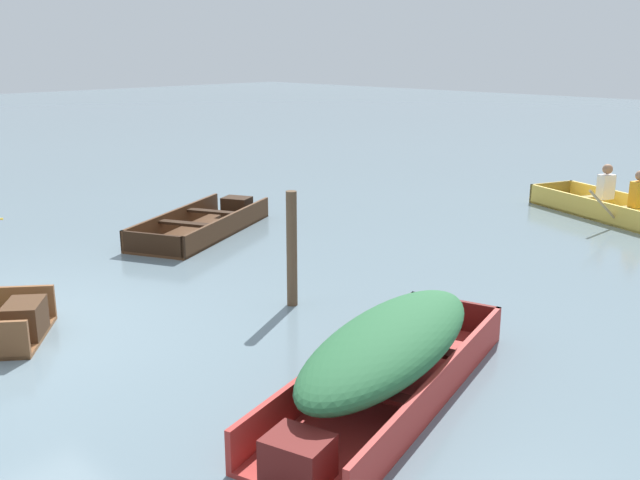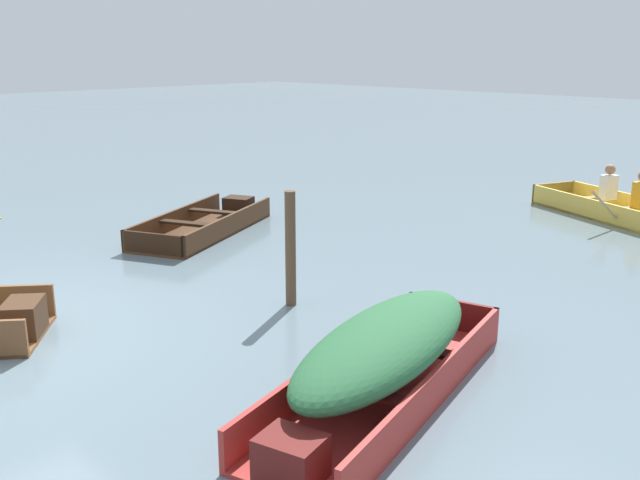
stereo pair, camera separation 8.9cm
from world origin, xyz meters
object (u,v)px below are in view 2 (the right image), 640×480
at_px(skiff_dark_varnish_mid_moored, 207,224).
at_px(mooring_post, 291,249).
at_px(skiff_red_near_moored, 384,354).
at_px(rowboat_yellow_with_crew, 625,208).

height_order(skiff_dark_varnish_mid_moored, mooring_post, mooring_post).
height_order(skiff_red_near_moored, rowboat_yellow_with_crew, rowboat_yellow_with_crew).
xyz_separation_m(skiff_red_near_moored, skiff_dark_varnish_mid_moored, (-5.77, 2.42, -0.29)).
bearing_deg(skiff_red_near_moored, skiff_dark_varnish_mid_moored, 157.20).
xyz_separation_m(skiff_dark_varnish_mid_moored, mooring_post, (3.53, -1.41, 0.56)).
bearing_deg(skiff_dark_varnish_mid_moored, mooring_post, -21.83).
height_order(skiff_dark_varnish_mid_moored, rowboat_yellow_with_crew, rowboat_yellow_with_crew).
bearing_deg(skiff_dark_varnish_mid_moored, skiff_red_near_moored, -22.80).
relative_size(skiff_red_near_moored, skiff_dark_varnish_mid_moored, 1.13).
bearing_deg(rowboat_yellow_with_crew, skiff_red_near_moored, -81.61).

